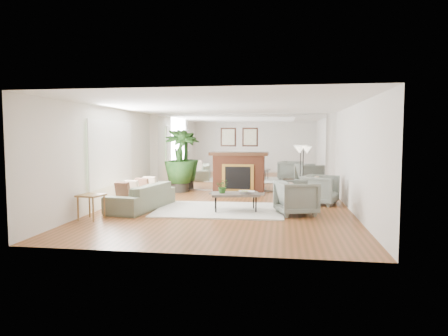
% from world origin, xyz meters
% --- Properties ---
extents(ground, '(7.00, 7.00, 0.00)m').
position_xyz_m(ground, '(0.00, 0.00, 0.00)').
color(ground, brown).
rests_on(ground, ground).
extents(wall_left, '(0.02, 7.00, 2.50)m').
position_xyz_m(wall_left, '(-2.99, 0.00, 1.25)').
color(wall_left, silver).
rests_on(wall_left, ground).
extents(wall_right, '(0.02, 7.00, 2.50)m').
position_xyz_m(wall_right, '(2.99, 0.00, 1.25)').
color(wall_right, silver).
rests_on(wall_right, ground).
extents(wall_back, '(6.00, 0.02, 2.50)m').
position_xyz_m(wall_back, '(0.00, 3.49, 1.25)').
color(wall_back, silver).
rests_on(wall_back, ground).
extents(mirror_panel, '(5.40, 0.04, 2.40)m').
position_xyz_m(mirror_panel, '(0.00, 3.47, 1.25)').
color(mirror_panel, silver).
rests_on(mirror_panel, wall_back).
extents(window_panel, '(0.04, 2.40, 1.50)m').
position_xyz_m(window_panel, '(-2.96, 0.40, 1.35)').
color(window_panel, '#B2E09E').
rests_on(window_panel, wall_left).
extents(fireplace, '(1.85, 0.83, 2.05)m').
position_xyz_m(fireplace, '(0.00, 3.26, 0.66)').
color(fireplace, brown).
rests_on(fireplace, ground).
extents(area_rug, '(3.07, 2.24, 0.03)m').
position_xyz_m(area_rug, '(-0.10, 0.09, 0.02)').
color(area_rug, white).
rests_on(area_rug, ground).
extents(coffee_table, '(1.21, 0.84, 0.44)m').
position_xyz_m(coffee_table, '(0.28, -0.02, 0.41)').
color(coffee_table, '#5C5248').
rests_on(coffee_table, ground).
extents(sofa, '(1.16, 2.23, 0.62)m').
position_xyz_m(sofa, '(-2.02, -0.01, 0.31)').
color(sofa, slate).
rests_on(sofa, ground).
extents(armchair_back, '(1.09, 1.07, 0.77)m').
position_xyz_m(armchair_back, '(2.36, 1.32, 0.39)').
color(armchair_back, gray).
rests_on(armchair_back, ground).
extents(armchair_front, '(1.07, 1.05, 0.78)m').
position_xyz_m(armchair_front, '(1.70, -0.18, 0.39)').
color(armchair_front, gray).
rests_on(armchair_front, ground).
extents(side_table, '(0.55, 0.55, 0.54)m').
position_xyz_m(side_table, '(-2.65, -1.36, 0.45)').
color(side_table, olive).
rests_on(side_table, ground).
extents(potted_ficus, '(1.23, 1.23, 2.00)m').
position_xyz_m(potted_ficus, '(-1.88, 3.10, 1.07)').
color(potted_ficus, black).
rests_on(potted_ficus, ground).
extents(floor_lamp, '(0.48, 0.27, 1.48)m').
position_xyz_m(floor_lamp, '(1.97, 2.55, 1.26)').
color(floor_lamp, black).
rests_on(floor_lamp, ground).
extents(tabletop_plant, '(0.30, 0.26, 0.33)m').
position_xyz_m(tabletop_plant, '(-0.00, -0.08, 0.61)').
color(tabletop_plant, '#315C22').
rests_on(tabletop_plant, coffee_table).
extents(fruit_bowl, '(0.31, 0.31, 0.07)m').
position_xyz_m(fruit_bowl, '(0.52, -0.10, 0.48)').
color(fruit_bowl, olive).
rests_on(fruit_bowl, coffee_table).
extents(book, '(0.20, 0.26, 0.02)m').
position_xyz_m(book, '(0.54, 0.19, 0.45)').
color(book, olive).
rests_on(book, coffee_table).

